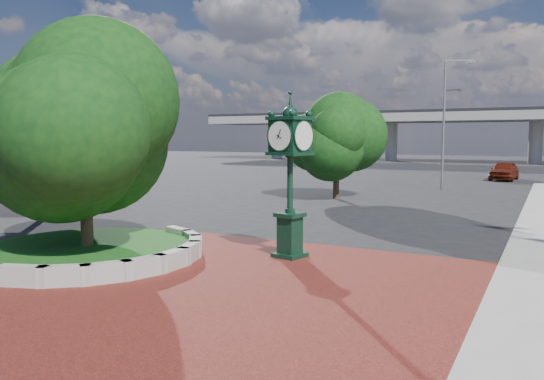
{
  "coord_description": "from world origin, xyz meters",
  "views": [
    {
      "loc": [
        7.24,
        -11.23,
        3.61
      ],
      "look_at": [
        0.48,
        1.5,
        2.18
      ],
      "focal_mm": 35.0,
      "sensor_mm": 36.0,
      "label": 1
    }
  ],
  "objects_px": {
    "street_lamp_near": "(447,115)",
    "street_lamp_far": "(446,125)",
    "parked_car": "(504,171)",
    "post_clock": "(290,169)"
  },
  "relations": [
    {
      "from": "street_lamp_near",
      "to": "street_lamp_far",
      "type": "relative_size",
      "value": 1.08
    },
    {
      "from": "parked_car",
      "to": "post_clock",
      "type": "bearing_deg",
      "value": -90.87
    },
    {
      "from": "parked_car",
      "to": "street_lamp_far",
      "type": "bearing_deg",
      "value": 148.55
    },
    {
      "from": "parked_car",
      "to": "street_lamp_near",
      "type": "xyz_separation_m",
      "value": [
        -2.87,
        -11.33,
        4.34
      ]
    },
    {
      "from": "post_clock",
      "to": "street_lamp_far",
      "type": "distance_m",
      "value": 39.03
    },
    {
      "from": "post_clock",
      "to": "parked_car",
      "type": "xyz_separation_m",
      "value": [
        3.23,
        34.83,
        -1.87
      ]
    },
    {
      "from": "parked_car",
      "to": "street_lamp_far",
      "type": "distance_m",
      "value": 7.99
    },
    {
      "from": "street_lamp_far",
      "to": "post_clock",
      "type": "bearing_deg",
      "value": -86.48
    },
    {
      "from": "parked_car",
      "to": "street_lamp_near",
      "type": "bearing_deg",
      "value": -99.8
    },
    {
      "from": "street_lamp_near",
      "to": "parked_car",
      "type": "bearing_deg",
      "value": 75.77
    }
  ]
}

